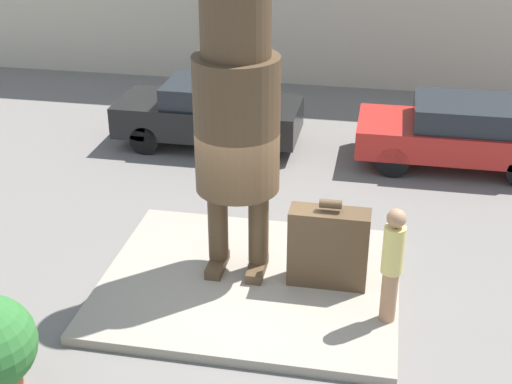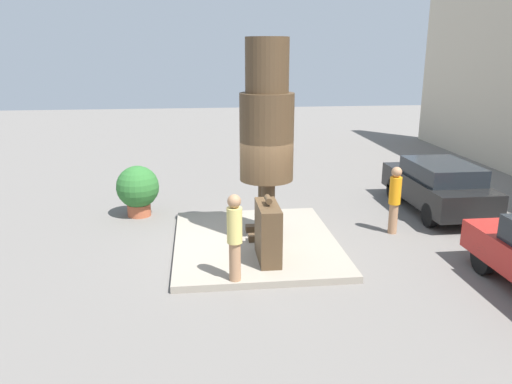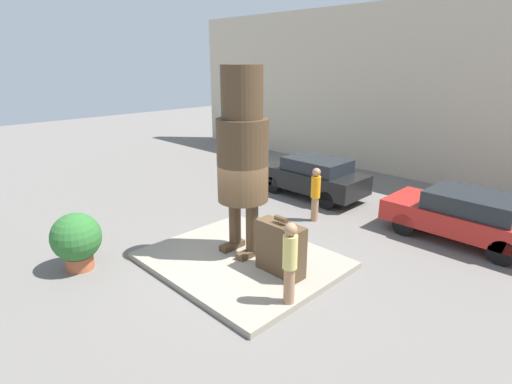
{
  "view_description": "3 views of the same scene",
  "coord_description": "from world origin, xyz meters",
  "views": [
    {
      "loc": [
        1.85,
        -9.22,
        6.34
      ],
      "look_at": [
        0.11,
        -0.07,
        1.71
      ],
      "focal_mm": 50.0,
      "sensor_mm": 36.0,
      "label": 1
    },
    {
      "loc": [
        11.19,
        -1.31,
        4.57
      ],
      "look_at": [
        0.28,
        -0.02,
        1.43
      ],
      "focal_mm": 35.0,
      "sensor_mm": 36.0,
      "label": 2
    },
    {
      "loc": [
        6.72,
        -6.2,
        4.92
      ],
      "look_at": [
        0.59,
        -0.08,
        2.07
      ],
      "focal_mm": 28.0,
      "sensor_mm": 36.0,
      "label": 3
    }
  ],
  "objects": [
    {
      "name": "ground_plane",
      "position": [
        0.0,
        0.0,
        0.0
      ],
      "size": [
        60.0,
        60.0,
        0.0
      ],
      "primitive_type": "plane",
      "color": "slate"
    },
    {
      "name": "worker_hivis",
      "position": [
        -0.44,
        3.61,
        0.96
      ],
      "size": [
        0.3,
        0.3,
        1.75
      ],
      "color": "#A87A56",
      "rests_on": "ground_plane"
    },
    {
      "name": "pedestal",
      "position": [
        0.0,
        0.0,
        0.08
      ],
      "size": [
        4.6,
        3.86,
        0.15
      ],
      "color": "gray",
      "rests_on": "ground_plane"
    },
    {
      "name": "parked_car_black",
      "position": [
        -2.01,
        5.55,
        0.8
      ],
      "size": [
        4.12,
        1.76,
        1.5
      ],
      "rotation": [
        0.0,
        0.0,
        3.14
      ],
      "color": "black",
      "rests_on": "ground_plane"
    },
    {
      "name": "giant_suitcase",
      "position": [
        1.19,
        0.13,
        0.78
      ],
      "size": [
        1.21,
        0.44,
        1.43
      ],
      "color": "#4C3823",
      "rests_on": "pedestal"
    },
    {
      "name": "planter_pot",
      "position": [
        -2.65,
        -3.04,
        0.8
      ],
      "size": [
        1.19,
        1.19,
        1.45
      ],
      "color": "#AD5638",
      "rests_on": "ground_plane"
    },
    {
      "name": "tourist",
      "position": [
        2.13,
        -0.66,
        1.12
      ],
      "size": [
        0.3,
        0.3,
        1.77
      ],
      "color": "#A87A56",
      "rests_on": "pedestal"
    },
    {
      "name": "statue_figure",
      "position": [
        -0.25,
        0.29,
        2.9
      ],
      "size": [
        1.27,
        1.27,
        4.7
      ],
      "color": "#4C3823",
      "rests_on": "pedestal"
    }
  ]
}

